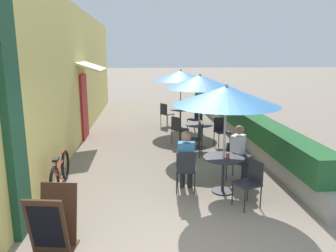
% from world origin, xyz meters
% --- Properties ---
extents(ground_plane, '(120.00, 120.00, 0.00)m').
position_xyz_m(ground_plane, '(0.00, 0.00, 0.00)').
color(ground_plane, gray).
extents(cafe_facade_wall, '(0.98, 14.65, 4.20)m').
position_xyz_m(cafe_facade_wall, '(-2.54, 7.19, 2.09)').
color(cafe_facade_wall, '#E0CC6B').
rests_on(cafe_facade_wall, ground_plane).
extents(planter_hedge, '(0.60, 13.65, 1.01)m').
position_xyz_m(planter_hedge, '(2.75, 7.22, 0.54)').
color(planter_hedge, gray).
rests_on(planter_hedge, ground_plane).
extents(patio_table_near, '(0.82, 0.82, 0.73)m').
position_xyz_m(patio_table_near, '(1.13, 1.89, 0.55)').
color(patio_table_near, '#28282D').
rests_on(patio_table_near, ground_plane).
extents(patio_umbrella_near, '(2.07, 2.07, 2.21)m').
position_xyz_m(patio_umbrella_near, '(1.13, 1.89, 1.97)').
color(patio_umbrella_near, '#B7B7BC').
rests_on(patio_umbrella_near, ground_plane).
extents(cafe_chair_near_left, '(0.52, 0.52, 0.87)m').
position_xyz_m(cafe_chair_near_left, '(1.47, 1.22, 0.52)').
color(cafe_chair_near_left, '#232328').
rests_on(cafe_chair_near_left, ground_plane).
extents(cafe_chair_near_right, '(0.56, 0.56, 0.87)m').
position_xyz_m(cafe_chair_near_right, '(1.54, 2.52, 0.52)').
color(cafe_chair_near_right, '#232328').
rests_on(cafe_chair_near_right, ground_plane).
extents(seated_patron_near_right, '(0.51, 0.50, 1.25)m').
position_xyz_m(seated_patron_near_right, '(1.63, 2.45, 0.69)').
color(seated_patron_near_right, '#23232D').
rests_on(seated_patron_near_right, ground_plane).
extents(cafe_chair_near_back, '(0.46, 0.46, 0.87)m').
position_xyz_m(cafe_chair_near_back, '(0.38, 1.93, 0.52)').
color(cafe_chair_near_back, '#232328').
rests_on(cafe_chair_near_back, ground_plane).
extents(seated_patron_near_back, '(0.38, 0.45, 1.25)m').
position_xyz_m(seated_patron_near_back, '(0.39, 2.04, 0.69)').
color(seated_patron_near_back, '#23232D').
rests_on(seated_patron_near_back, ground_plane).
extents(coffee_cup_near, '(0.07, 0.07, 0.09)m').
position_xyz_m(coffee_cup_near, '(1.19, 1.85, 0.78)').
color(coffee_cup_near, '#B73D3D').
rests_on(coffee_cup_near, patio_table_near).
extents(patio_table_mid, '(0.82, 0.82, 0.73)m').
position_xyz_m(patio_table_mid, '(1.17, 5.04, 0.55)').
color(patio_table_mid, '#28282D').
rests_on(patio_table_mid, ground_plane).
extents(patio_umbrella_mid, '(2.07, 2.07, 2.21)m').
position_xyz_m(patio_umbrella_mid, '(1.17, 5.04, 1.97)').
color(patio_umbrella_mid, '#B7B7BC').
rests_on(patio_umbrella_mid, ground_plane).
extents(cafe_chair_mid_left, '(0.47, 0.47, 0.87)m').
position_xyz_m(cafe_chair_mid_left, '(1.90, 5.26, 0.52)').
color(cafe_chair_mid_left, '#232328').
rests_on(cafe_chair_mid_left, ground_plane).
extents(cafe_chair_mid_right, '(0.56, 0.56, 0.87)m').
position_xyz_m(cafe_chair_mid_right, '(0.62, 5.55, 0.52)').
color(cafe_chair_mid_right, '#232328').
rests_on(cafe_chair_mid_right, ground_plane).
extents(cafe_chair_mid_back, '(0.51, 0.51, 0.87)m').
position_xyz_m(cafe_chair_mid_back, '(1.01, 4.30, 0.52)').
color(cafe_chair_mid_back, '#232328').
rests_on(cafe_chair_mid_back, ground_plane).
extents(coffee_cup_mid, '(0.07, 0.07, 0.09)m').
position_xyz_m(coffee_cup_mid, '(1.18, 4.91, 0.78)').
color(coffee_cup_mid, '#B73D3D').
rests_on(coffee_cup_mid, patio_table_mid).
extents(patio_table_far, '(0.82, 0.82, 0.73)m').
position_xyz_m(patio_table_far, '(0.94, 7.70, 0.55)').
color(patio_table_far, '#28282D').
rests_on(patio_table_far, ground_plane).
extents(patio_umbrella_far, '(2.07, 2.07, 2.21)m').
position_xyz_m(patio_umbrella_far, '(0.94, 7.70, 1.97)').
color(patio_umbrella_far, '#B7B7BC').
rests_on(patio_umbrella_far, ground_plane).
extents(cafe_chair_far_left, '(0.56, 0.56, 0.87)m').
position_xyz_m(cafe_chair_far_left, '(0.43, 8.26, 0.52)').
color(cafe_chair_far_left, '#232328').
rests_on(cafe_chair_far_left, ground_plane).
extents(cafe_chair_far_right, '(0.56, 0.56, 0.87)m').
position_xyz_m(cafe_chair_far_right, '(1.45, 7.15, 0.52)').
color(cafe_chair_far_right, '#232328').
rests_on(cafe_chair_far_right, ground_plane).
extents(coffee_cup_far, '(0.07, 0.07, 0.09)m').
position_xyz_m(coffee_cup_far, '(0.98, 7.61, 0.78)').
color(coffee_cup_far, teal).
rests_on(coffee_cup_far, patio_table_far).
extents(bicycle_leaning, '(0.12, 1.72, 0.75)m').
position_xyz_m(bicycle_leaning, '(-2.20, 2.31, 0.35)').
color(bicycle_leaning, black).
rests_on(bicycle_leaning, ground_plane).
extents(menu_board, '(0.62, 0.70, 0.91)m').
position_xyz_m(menu_board, '(-1.76, 0.08, 0.45)').
color(menu_board, '#422819').
rests_on(menu_board, ground_plane).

